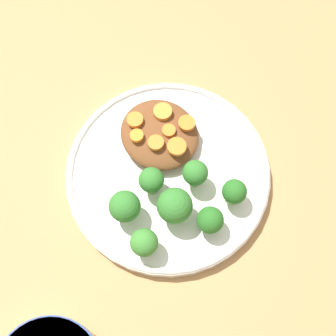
% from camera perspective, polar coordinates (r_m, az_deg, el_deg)
% --- Properties ---
extents(ground_plane, '(4.00, 4.00, 0.00)m').
position_cam_1_polar(ground_plane, '(0.68, 0.00, -1.06)').
color(ground_plane, tan).
extents(plate, '(0.29, 0.29, 0.02)m').
position_cam_1_polar(plate, '(0.66, 0.00, -0.67)').
color(plate, silver).
rests_on(plate, ground_plane).
extents(stew_mound, '(0.11, 0.11, 0.03)m').
position_cam_1_polar(stew_mound, '(0.66, -1.04, 4.13)').
color(stew_mound, brown).
rests_on(stew_mound, plate).
extents(broccoli_floret_0, '(0.05, 0.05, 0.06)m').
position_cam_1_polar(broccoli_floret_0, '(0.60, 0.82, -4.63)').
color(broccoli_floret_0, '#7FA85B').
rests_on(broccoli_floret_0, plate).
extents(broccoli_floret_1, '(0.03, 0.03, 0.05)m').
position_cam_1_polar(broccoli_floret_1, '(0.62, 8.05, -2.96)').
color(broccoli_floret_1, '#7FA85B').
rests_on(broccoli_floret_1, plate).
extents(broccoli_floret_2, '(0.04, 0.04, 0.05)m').
position_cam_1_polar(broccoli_floret_2, '(0.61, -5.56, -4.46)').
color(broccoli_floret_2, '#759E51').
rests_on(broccoli_floret_2, plate).
extents(broccoli_floret_3, '(0.04, 0.04, 0.05)m').
position_cam_1_polar(broccoli_floret_3, '(0.60, -2.92, -9.11)').
color(broccoli_floret_3, '#7FA85B').
rests_on(broccoli_floret_3, plate).
extents(broccoli_floret_4, '(0.03, 0.03, 0.05)m').
position_cam_1_polar(broccoli_floret_4, '(0.62, 3.33, -0.68)').
color(broccoli_floret_4, '#759E51').
rests_on(broccoli_floret_4, plate).
extents(broccoli_floret_5, '(0.03, 0.03, 0.05)m').
position_cam_1_polar(broccoli_floret_5, '(0.62, -2.08, -1.55)').
color(broccoli_floret_5, '#759E51').
rests_on(broccoli_floret_5, plate).
extents(broccoli_floret_6, '(0.04, 0.04, 0.05)m').
position_cam_1_polar(broccoli_floret_6, '(0.61, 5.15, -6.36)').
color(broccoli_floret_6, '#759E51').
rests_on(broccoli_floret_6, plate).
extents(carrot_slice_0, '(0.03, 0.03, 0.01)m').
position_cam_1_polar(carrot_slice_0, '(0.66, -0.65, 6.89)').
color(carrot_slice_0, orange).
rests_on(carrot_slice_0, stew_mound).
extents(carrot_slice_1, '(0.02, 0.02, 0.01)m').
position_cam_1_polar(carrot_slice_1, '(0.65, 2.29, 5.48)').
color(carrot_slice_1, orange).
rests_on(carrot_slice_1, stew_mound).
extents(carrot_slice_2, '(0.02, 0.02, 0.01)m').
position_cam_1_polar(carrot_slice_2, '(0.64, -1.49, 3.08)').
color(carrot_slice_2, orange).
rests_on(carrot_slice_2, stew_mound).
extents(carrot_slice_3, '(0.02, 0.02, 0.01)m').
position_cam_1_polar(carrot_slice_3, '(0.65, -4.05, 5.88)').
color(carrot_slice_3, orange).
rests_on(carrot_slice_3, stew_mound).
extents(carrot_slice_4, '(0.02, 0.02, 0.01)m').
position_cam_1_polar(carrot_slice_4, '(0.65, 0.10, 4.60)').
color(carrot_slice_4, orange).
rests_on(carrot_slice_4, stew_mound).
extents(carrot_slice_5, '(0.02, 0.02, 0.01)m').
position_cam_1_polar(carrot_slice_5, '(0.64, -4.12, 3.66)').
color(carrot_slice_5, orange).
rests_on(carrot_slice_5, stew_mound).
extents(carrot_slice_6, '(0.03, 0.03, 0.01)m').
position_cam_1_polar(carrot_slice_6, '(0.63, 1.07, 2.62)').
color(carrot_slice_6, orange).
rests_on(carrot_slice_6, stew_mound).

